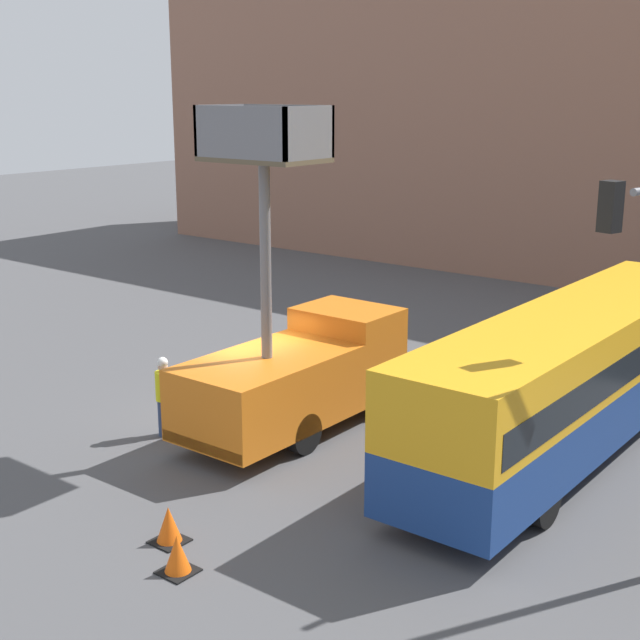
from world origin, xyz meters
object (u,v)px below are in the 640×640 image
Objects in this scene: utility_truck at (297,367)px; city_bus at (576,368)px; road_worker_directing at (471,450)px; traffic_cone_near_truck at (169,526)px; traffic_cone_mid_road at (177,555)px; road_worker_near_truck at (164,396)px.

utility_truck is 0.59× the size of city_bus.
road_worker_directing is 6.00m from traffic_cone_near_truck.
utility_truck is 6.79m from traffic_cone_mid_road.
traffic_cone_mid_road is at bearing 156.66° from city_bus.
utility_truck is 11.18× the size of traffic_cone_mid_road.
road_worker_near_truck is at bearing 138.25° from traffic_cone_near_truck.
road_worker_directing is (4.82, -0.51, -0.63)m from utility_truck.
road_worker_directing is at bearing 163.64° from city_bus.
city_bus is at bearing 82.79° from road_worker_near_truck.
road_worker_directing is 2.66× the size of traffic_cone_mid_road.
utility_truck reaches higher than road_worker_near_truck.
city_bus reaches higher than traffic_cone_mid_road.
traffic_cone_near_truck is at bearing 150.42° from city_bus.
traffic_cone_mid_road is at bearing -67.84° from utility_truck.
road_worker_directing is (-0.67, -3.43, -0.95)m from city_bus.
city_bus is at bearing -110.89° from road_worker_directing.
traffic_cone_near_truck is 1.01× the size of traffic_cone_mid_road.
city_bus is 9.23m from road_worker_near_truck.
traffic_cone_near_truck is 1.06m from traffic_cone_mid_road.
city_bus is (5.49, 2.91, 0.32)m from utility_truck.
road_worker_near_truck is (-7.63, -5.12, -0.89)m from city_bus.
utility_truck reaches higher than traffic_cone_near_truck.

